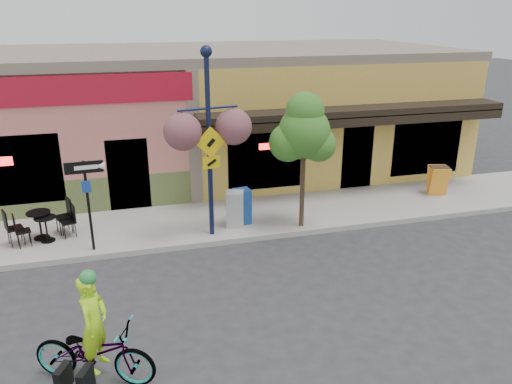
# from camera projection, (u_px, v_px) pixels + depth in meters

# --- Properties ---
(ground) EXTENTS (90.00, 90.00, 0.00)m
(ground) POSITION_uv_depth(u_px,v_px,m) (257.00, 250.00, 12.81)
(ground) COLOR #2D2D30
(ground) RESTS_ON ground
(sidewalk) EXTENTS (24.00, 3.00, 0.15)m
(sidewalk) POSITION_uv_depth(u_px,v_px,m) (239.00, 218.00, 14.60)
(sidewalk) COLOR #9E9B93
(sidewalk) RESTS_ON ground
(curb) EXTENTS (24.00, 0.12, 0.15)m
(curb) POSITION_uv_depth(u_px,v_px,m) (251.00, 238.00, 13.28)
(curb) COLOR #A8A59E
(curb) RESTS_ON ground
(building) EXTENTS (18.20, 8.20, 4.50)m
(building) POSITION_uv_depth(u_px,v_px,m) (204.00, 110.00, 18.84)
(building) COLOR #CA6F64
(building) RESTS_ON ground
(bicycle) EXTENTS (2.20, 1.53, 1.10)m
(bicycle) POSITION_uv_depth(u_px,v_px,m) (94.00, 352.00, 8.13)
(bicycle) COLOR maroon
(bicycle) RESTS_ON ground
(cyclist_rider) EXTENTS (0.62, 0.73, 1.69)m
(cyclist_rider) POSITION_uv_depth(u_px,v_px,m) (96.00, 336.00, 8.04)
(cyclist_rider) COLOR #B9FF1A
(cyclist_rider) RESTS_ON ground
(lamp_post) EXTENTS (1.64, 0.88, 4.89)m
(lamp_post) POSITION_uv_depth(u_px,v_px,m) (209.00, 145.00, 12.56)
(lamp_post) COLOR #121A3A
(lamp_post) RESTS_ON sidewalk
(one_way_sign) EXTENTS (0.90, 0.24, 2.31)m
(one_way_sign) POSITION_uv_depth(u_px,v_px,m) (89.00, 207.00, 12.11)
(one_way_sign) COLOR black
(one_way_sign) RESTS_ON sidewalk
(cafe_set_left) EXTENTS (1.61, 1.10, 0.88)m
(cafe_set_left) POSITION_uv_depth(u_px,v_px,m) (46.00, 226.00, 12.81)
(cafe_set_left) COLOR black
(cafe_set_left) RESTS_ON sidewalk
(cafe_set_right) EXTENTS (1.80, 1.35, 0.97)m
(cafe_set_right) POSITION_uv_depth(u_px,v_px,m) (39.00, 221.00, 12.96)
(cafe_set_right) COLOR black
(cafe_set_right) RESTS_ON sidewalk
(newspaper_box_blue) EXTENTS (0.49, 0.44, 1.00)m
(newspaper_box_blue) POSITION_uv_depth(u_px,v_px,m) (242.00, 206.00, 13.91)
(newspaper_box_blue) COLOR navy
(newspaper_box_blue) RESTS_ON sidewalk
(newspaper_box_grey) EXTENTS (0.57, 0.53, 1.00)m
(newspaper_box_grey) POSITION_uv_depth(u_px,v_px,m) (235.00, 209.00, 13.71)
(newspaper_box_grey) COLOR #A6A6A6
(newspaper_box_grey) RESTS_ON sidewalk
(street_tree) EXTENTS (1.47, 1.47, 3.75)m
(street_tree) POSITION_uv_depth(u_px,v_px,m) (303.00, 161.00, 13.25)
(street_tree) COLOR #3D7A26
(street_tree) RESTS_ON sidewalk
(sandwich_board) EXTENTS (0.66, 0.56, 0.96)m
(sandwich_board) POSITION_uv_depth(u_px,v_px,m) (440.00, 182.00, 15.93)
(sandwich_board) COLOR #FF9D28
(sandwich_board) RESTS_ON sidewalk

